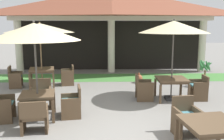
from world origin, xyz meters
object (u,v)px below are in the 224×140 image
patio_chair_far_back_west (15,78)px  terracotta_urn (139,79)px  patio_chair_mid_left_north (186,118)px  patio_chair_far_back_east (68,75)px  patio_chair_near_foreground_north (41,95)px  patio_chair_mid_right_east (199,88)px  patio_chair_near_foreground_west (2,106)px  patio_chair_near_foreground_east (72,103)px  patio_table_near_foreground (38,97)px  patio_chair_near_foreground_south (34,117)px  patio_table_mid_left (211,126)px  patio_chair_mid_right_west (143,88)px  potted_palm_right_edge (205,76)px  patio_table_mid_right (172,81)px  patio_umbrella_near_foreground (34,32)px  patio_umbrella_mid_right (174,27)px  patio_umbrella_far_back (40,28)px  patio_table_far_back (42,71)px

patio_chair_far_back_west → terracotta_urn: 5.24m
patio_chair_mid_left_north → patio_chair_far_back_east: bearing=-63.3°
patio_chair_near_foreground_north → terracotta_urn: 4.82m
patio_chair_near_foreground_north → patio_chair_mid_right_east: size_ratio=1.07×
patio_chair_near_foreground_north → patio_chair_near_foreground_west: 1.30m
patio_chair_near_foreground_east → patio_chair_mid_right_east: bearing=-79.2°
patio_table_near_foreground → patio_chair_far_back_east: bearing=86.4°
patio_chair_near_foreground_north → patio_chair_far_back_west: (-1.71, 2.62, -0.01)m
patio_chair_near_foreground_north → patio_chair_far_back_west: 3.13m
patio_chair_near_foreground_south → patio_table_mid_left: bearing=-28.4°
patio_chair_near_foreground_south → patio_chair_mid_right_west: (2.99, 2.61, 0.03)m
patio_chair_far_back_east → potted_palm_right_edge: 5.74m
patio_chair_near_foreground_east → terracotta_urn: bearing=-39.9°
patio_chair_near_foreground_east → patio_table_mid_right: patio_chair_near_foreground_east is taller
patio_umbrella_near_foreground → patio_chair_near_foreground_south: 2.17m
patio_umbrella_near_foreground → patio_chair_far_back_east: size_ratio=3.17×
patio_umbrella_mid_right → patio_chair_near_foreground_east: bearing=-154.3°
patio_table_near_foreground → patio_chair_near_foreground_west: 0.94m
patio_chair_near_foreground_east → patio_chair_mid_right_east: (4.15, 1.53, 0.02)m
patio_chair_mid_right_west → patio_umbrella_far_back: (-3.95, 2.04, 1.99)m
patio_chair_near_foreground_west → patio_table_mid_right: size_ratio=0.89×
patio_chair_near_foreground_west → patio_umbrella_near_foreground: bearing=90.0°
patio_chair_near_foreground_east → terracotta_urn: 4.75m
patio_chair_near_foreground_north → patio_table_mid_left: (4.01, -3.10, 0.23)m
patio_chair_far_back_west → terracotta_urn: patio_chair_far_back_west is taller
patio_chair_mid_left_north → terracotta_urn: patio_chair_mid_left_north is taller
patio_table_near_foreground → patio_chair_far_back_west: bearing=117.8°
patio_chair_near_foreground_north → patio_chair_far_back_west: bearing=-66.2°
patio_chair_mid_right_east → patio_chair_far_back_west: (-6.93, 1.86, -0.01)m
patio_chair_near_foreground_south → patio_table_far_back: patio_chair_near_foreground_south is taller
patio_chair_near_foreground_west → potted_palm_right_edge: potted_palm_right_edge is taller
patio_chair_mid_right_east → terracotta_urn: bearing=34.9°
patio_table_near_foreground → terracotta_urn: size_ratio=2.25×
patio_umbrella_near_foreground → terracotta_urn: 5.81m
patio_table_far_back → patio_table_near_foreground: bearing=-77.9°
patio_chair_near_foreground_north → potted_palm_right_edge: (6.12, 2.59, 0.02)m
patio_chair_near_foreground_south → patio_chair_mid_right_west: 3.97m
patio_chair_near_foreground_south → patio_table_mid_left: size_ratio=0.70×
patio_chair_near_foreground_west → patio_chair_far_back_east: bearing=154.9°
patio_chair_mid_right_east → terracotta_urn: size_ratio=1.81×
patio_chair_far_back_west → patio_table_near_foreground: bearing=16.4°
patio_table_near_foreground → patio_table_far_back: size_ratio=0.88×
patio_umbrella_near_foreground → patio_chair_near_foreground_west: size_ratio=2.96×
patio_table_far_back → patio_umbrella_far_back: size_ratio=0.42×
patio_table_near_foreground → patio_chair_near_foreground_east: 0.95m
patio_chair_near_foreground_west → patio_table_far_back: 3.91m
patio_umbrella_near_foreground → terracotta_urn: bearing=51.9°
patio_umbrella_near_foreground → patio_table_far_back: patio_umbrella_near_foreground is taller
patio_chair_mid_right_east → patio_table_far_back: bearing=71.3°
patio_umbrella_mid_right → patio_chair_far_back_east: (-3.86, 2.27, -2.05)m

